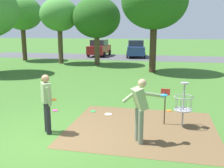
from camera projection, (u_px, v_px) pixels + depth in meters
ground_plane at (46, 139)px, 6.96m from camera, size 160.00×160.00×0.00m
dirt_tee_pad at (141, 128)px, 7.75m from camera, size 4.42×3.77×0.01m
disc_golf_basket at (181, 103)px, 7.72m from camera, size 0.98×0.58×1.39m
player_foreground_watching at (140, 107)px, 6.57m from camera, size 1.16×0.50×1.71m
player_throwing at (47, 100)px, 7.20m from camera, size 0.45×0.47×1.71m
frisbee_near_basket at (55, 110)px, 9.40m from camera, size 0.20×0.20×0.02m
frisbee_by_tee at (93, 111)px, 9.29m from camera, size 0.20×0.20×0.02m
frisbee_mid_grass at (108, 114)px, 8.97m from camera, size 0.26×0.26×0.02m
frisbee_scattered_a at (169, 111)px, 9.37m from camera, size 0.21×0.21×0.02m
tree_near_right at (154, 1)px, 16.99m from camera, size 4.45×4.45×6.72m
tree_mid_left at (22, 13)px, 23.96m from camera, size 3.75×3.75×6.08m
tree_mid_center at (59, 15)px, 21.85m from camera, size 3.30×3.30×5.61m
tree_mid_right at (97, 18)px, 20.99m from camera, size 3.94×3.94×5.58m
parking_lot_strip at (137, 58)px, 27.43m from camera, size 36.00×6.00×0.01m
parked_car_leftmost at (99, 48)px, 28.86m from camera, size 1.99×4.21×1.84m
parked_car_center_left at (136, 49)px, 27.83m from camera, size 2.43×4.42×1.84m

